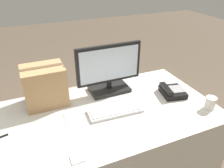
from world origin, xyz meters
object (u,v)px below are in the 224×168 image
at_px(desk_phone, 172,91).
at_px(paper_cup_right, 210,103).
at_px(cardboard_box, 45,86).
at_px(sticky_note_pad, 77,158).
at_px(monitor, 109,71).
at_px(keyboard, 115,111).
at_px(spoon, 65,117).

height_order(desk_phone, paper_cup_right, paper_cup_right).
height_order(cardboard_box, sticky_note_pad, cardboard_box).
relative_size(monitor, cardboard_box, 1.78).
distance_m(keyboard, cardboard_box, 0.56).
bearing_deg(sticky_note_pad, keyboard, 40.08).
xyz_separation_m(keyboard, spoon, (-0.36, 0.09, -0.01)).
bearing_deg(sticky_note_pad, spoon, 87.44).
xyz_separation_m(desk_phone, sticky_note_pad, (-0.91, -0.35, -0.03)).
relative_size(paper_cup_right, sticky_note_pad, 1.27).
height_order(monitor, sticky_note_pad, monitor).
xyz_separation_m(monitor, paper_cup_right, (0.59, -0.54, -0.14)).
bearing_deg(desk_phone, cardboard_box, 175.95).
bearing_deg(sticky_note_pad, cardboard_box, 95.71).
bearing_deg(monitor, paper_cup_right, -42.24).
xyz_separation_m(keyboard, cardboard_box, (-0.44, 0.32, 0.14)).
bearing_deg(cardboard_box, monitor, -2.55).
bearing_deg(desk_phone, spoon, -170.64).
bearing_deg(keyboard, paper_cup_right, -16.28).
bearing_deg(spoon, desk_phone, -91.93).
xyz_separation_m(keyboard, desk_phone, (0.53, 0.04, 0.01)).
distance_m(paper_cup_right, cardboard_box, 1.25).
distance_m(monitor, sticky_note_pad, 0.79).
bearing_deg(desk_phone, monitor, 162.30).
bearing_deg(keyboard, sticky_note_pad, -136.78).
bearing_deg(monitor, sticky_note_pad, -126.21).
xyz_separation_m(desk_phone, cardboard_box, (-0.97, 0.29, 0.12)).
relative_size(keyboard, sticky_note_pad, 5.36).
bearing_deg(cardboard_box, keyboard, -36.54).
bearing_deg(keyboard, spoon, 169.61).
relative_size(monitor, spoon, 3.92).
relative_size(monitor, paper_cup_right, 5.68).
height_order(paper_cup_right, sticky_note_pad, paper_cup_right).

